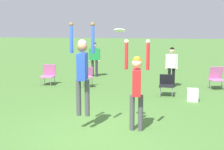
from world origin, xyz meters
The scene contains 11 objects.
ground_plane centered at (0.00, 0.00, 0.00)m, with size 120.00×120.00×0.00m, color #477533.
person_jumping centered at (-0.46, 0.16, 1.54)m, with size 0.63×0.50×2.25m.
person_defending centered at (0.83, 0.31, 1.17)m, with size 0.61×0.48×2.19m.
frisbee centered at (0.40, 0.41, 2.39)m, with size 0.27×0.27×0.09m.
camping_chair_0 centered at (3.35, 6.06, 0.48)m, with size 0.73×0.78×0.88m.
camping_chair_1 centered at (-3.65, 5.55, 0.48)m, with size 0.62×0.66×0.87m.
camping_chair_2 centered at (-1.87, 5.37, 0.50)m, with size 0.63×0.68×0.82m.
camping_chair_3 centered at (1.42, 4.36, 0.45)m, with size 0.51×0.54×0.76m.
person_spectator_near centered at (1.57, 6.00, 0.99)m, with size 0.53×0.28×1.66m.
person_spectator_far centered at (-2.26, 8.11, 1.03)m, with size 0.61×0.33×1.71m.
cooler_box centered at (2.32, 3.68, 0.21)m, with size 0.37×0.39×0.42m.
Camera 1 is at (1.71, -6.92, 2.48)m, focal length 50.00 mm.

